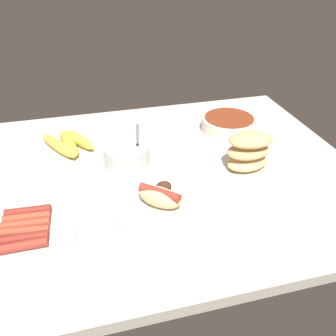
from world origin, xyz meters
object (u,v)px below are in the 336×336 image
object	(u,v)px
bowl_chili	(229,123)
bread_stack	(249,151)
plate_hotdog_assembled	(160,201)
banana_bunch	(68,143)
plate_sausages	(26,231)
bowl_coleslaw	(127,153)

from	to	relation	value
bowl_chili	bread_stack	xyz separation A→B (cm)	(-3.83, -23.27, 2.71)
plate_hotdog_assembled	banana_bunch	xyz separation A→B (cm)	(-21.08, 35.98, 0.12)
plate_hotdog_assembled	plate_sausages	xyz separation A→B (cm)	(-31.61, -2.06, -0.62)
plate_hotdog_assembled	plate_sausages	distance (cm)	31.69
banana_bunch	plate_sausages	world-z (taller)	banana_bunch
bread_stack	plate_sausages	distance (cm)	61.88
bread_stack	banana_bunch	distance (cm)	55.62
bowl_chili	bread_stack	bearing A→B (deg)	-99.34
plate_sausages	bowl_coleslaw	world-z (taller)	bowl_coleslaw
bread_stack	plate_sausages	size ratio (longest dim) A/B	0.60
bread_stack	banana_bunch	xyz separation A→B (cm)	(-49.73, 24.65, -3.61)
bread_stack	plate_hotdog_assembled	bearing A→B (deg)	-158.42
bowl_chili	bowl_coleslaw	size ratio (longest dim) A/B	1.18
banana_bunch	bowl_coleslaw	size ratio (longest dim) A/B	1.20
bowl_chili	banana_bunch	world-z (taller)	bowl_chili
bowl_chili	plate_sausages	world-z (taller)	bowl_chili
bowl_coleslaw	bowl_chili	bearing A→B (deg)	17.94
banana_bunch	bowl_chili	bearing A→B (deg)	-1.48
bowl_coleslaw	plate_sausages	bearing A→B (deg)	-137.67
plate_sausages	bowl_coleslaw	bearing A→B (deg)	42.33
plate_hotdog_assembled	bread_stack	size ratio (longest dim) A/B	1.71
bowl_chili	bowl_coleslaw	bearing A→B (deg)	-162.06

